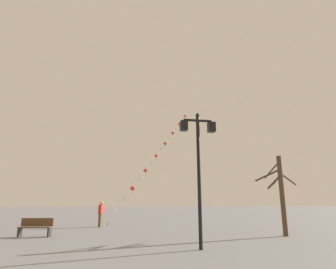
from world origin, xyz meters
The scene contains 6 objects.
ground_plane centered at (0.00, 20.00, 0.00)m, with size 160.00×160.00×0.00m, color gray.
twin_lantern_lamp_post centered at (2.22, 8.40, 3.59)m, with size 1.44×0.28×5.20m.
kite_train centered at (3.98, 27.79, 7.28)m, with size 10.17×15.25×13.79m.
kite_flyer centered at (-1.75, 18.61, 0.90)m, with size 0.46×0.60×1.71m.
bare_tree centered at (7.65, 11.49, 2.20)m, with size 2.22×1.01×4.09m.
park_bench centered at (-4.72, 13.60, 0.45)m, with size 1.65×0.69×0.89m.
Camera 1 is at (-1.02, -1.94, 1.72)m, focal length 29.67 mm.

